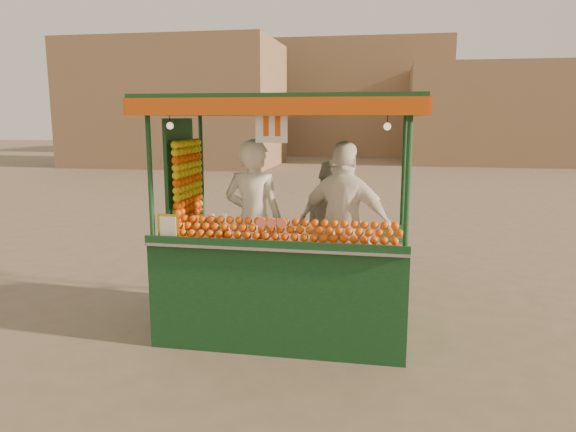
% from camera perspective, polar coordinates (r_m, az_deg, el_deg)
% --- Properties ---
extents(ground, '(90.00, 90.00, 0.00)m').
position_cam_1_polar(ground, '(6.61, -3.30, -10.72)').
color(ground, brown).
rests_on(ground, ground).
extents(building_left, '(10.00, 6.00, 6.00)m').
position_cam_1_polar(building_left, '(28.03, -11.64, 11.49)').
color(building_left, '#83694A').
rests_on(building_left, ground).
extents(building_right, '(9.00, 6.00, 5.00)m').
position_cam_1_polar(building_right, '(30.48, 21.33, 9.96)').
color(building_right, '#83694A').
rests_on(building_right, ground).
extents(building_center, '(14.00, 7.00, 7.00)m').
position_cam_1_polar(building_center, '(36.17, 5.16, 12.17)').
color(building_center, '#83694A').
rests_on(building_center, ground).
extents(juice_cart, '(2.86, 1.85, 2.60)m').
position_cam_1_polar(juice_cart, '(5.96, -0.95, -4.48)').
color(juice_cart, '#0F3A17').
rests_on(juice_cart, ground).
extents(vendor_left, '(0.72, 0.51, 1.85)m').
position_cam_1_polar(vendor_left, '(6.08, -3.64, -0.57)').
color(vendor_left, white).
rests_on(vendor_left, ground).
extents(vendor_middle, '(0.96, 0.98, 1.59)m').
position_cam_1_polar(vendor_middle, '(6.40, 4.70, -1.21)').
color(vendor_middle, beige).
rests_on(vendor_middle, ground).
extents(vendor_right, '(1.15, 0.71, 1.83)m').
position_cam_1_polar(vendor_right, '(5.91, 5.98, -1.01)').
color(vendor_right, white).
rests_on(vendor_right, ground).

